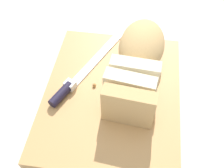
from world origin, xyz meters
TOP-DOWN VIEW (x-y plane):
  - ground_plane at (0.00, 0.00)m, footprint 3.00×3.00m
  - cutting_board at (0.00, 0.00)m, footprint 0.37×0.30m
  - bread_loaf at (-0.06, 0.05)m, footprint 0.28×0.13m
  - bread_knife at (-0.01, -0.09)m, footprint 0.26×0.14m
  - crumb_near_knife at (0.02, -0.01)m, footprint 0.00×0.00m
  - crumb_near_loaf at (-0.01, -0.04)m, footprint 0.01×0.01m
  - crumb_stray_left at (-0.06, 0.04)m, footprint 0.00×0.00m
  - crumb_stray_right at (-0.04, 0.04)m, footprint 0.01×0.01m

SIDE VIEW (x-z plane):
  - ground_plane at x=0.00m, z-range 0.00..0.00m
  - cutting_board at x=0.00m, z-range 0.00..0.02m
  - crumb_stray_left at x=-0.06m, z-range 0.02..0.03m
  - crumb_near_knife at x=0.02m, z-range 0.02..0.03m
  - crumb_stray_right at x=-0.04m, z-range 0.02..0.03m
  - crumb_near_loaf at x=-0.01m, z-range 0.02..0.03m
  - bread_knife at x=-0.01m, z-range 0.02..0.04m
  - bread_loaf at x=-0.06m, z-range 0.02..0.11m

